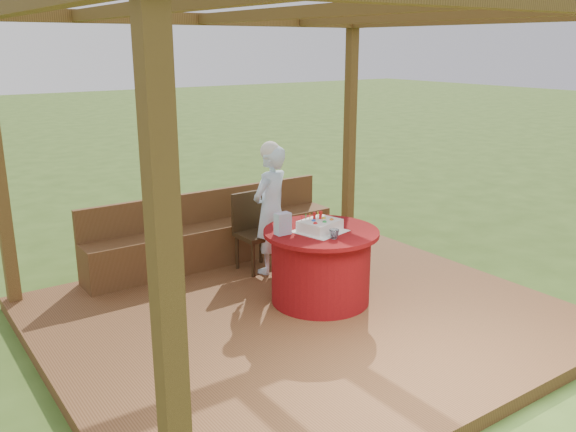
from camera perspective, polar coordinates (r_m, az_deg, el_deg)
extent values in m
plane|color=#36551C|center=(5.78, 1.44, -10.13)|extent=(60.00, 60.00, 0.00)
cube|color=brown|center=(5.76, 1.45, -9.60)|extent=(4.50, 4.00, 0.12)
cube|color=brown|center=(2.73, -11.17, -8.55)|extent=(0.12, 0.12, 2.60)
cube|color=brown|center=(8.08, 5.81, 7.84)|extent=(0.12, 0.12, 2.60)
cube|color=brown|center=(6.81, -8.29, 17.76)|extent=(4.50, 0.14, 0.12)
cube|color=brown|center=(4.29, -23.08, 17.94)|extent=(0.14, 4.00, 0.12)
cube|color=brown|center=(6.70, 17.18, 17.29)|extent=(0.14, 4.00, 0.12)
cube|color=brown|center=(4.55, -12.33, 18.61)|extent=(0.10, 3.70, 0.10)
cube|color=brown|center=(5.21, 1.66, 18.55)|extent=(0.10, 3.70, 0.10)
cube|color=brown|center=(6.07, 12.07, 17.84)|extent=(0.10, 3.70, 0.10)
cube|color=brown|center=(6.99, -6.84, -2.51)|extent=(3.00, 0.42, 0.45)
cube|color=brown|center=(7.03, -7.64, 0.97)|extent=(3.00, 0.06, 0.35)
cylinder|color=maroon|center=(5.88, 3.07, -4.86)|extent=(0.95, 0.95, 0.68)
cylinder|color=maroon|center=(5.76, 3.13, -1.53)|extent=(1.10, 1.10, 0.04)
cube|color=#31210F|center=(6.66, -2.92, -1.79)|extent=(0.41, 0.41, 0.05)
cylinder|color=#31210F|center=(6.51, -3.27, -4.06)|extent=(0.04, 0.04, 0.40)
cylinder|color=#31210F|center=(6.68, -0.99, -3.50)|extent=(0.04, 0.04, 0.40)
cylinder|color=#31210F|center=(6.76, -4.78, -3.32)|extent=(0.04, 0.04, 0.40)
cylinder|color=#31210F|center=(6.93, -2.55, -2.80)|extent=(0.04, 0.04, 0.40)
cube|color=#31210F|center=(6.74, -3.81, 0.41)|extent=(0.40, 0.05, 0.45)
imported|color=#A5D2F5|center=(6.53, -1.63, 0.58)|extent=(0.59, 0.49, 1.39)
sphere|color=white|center=(6.39, -1.67, 6.08)|extent=(0.21, 0.21, 0.21)
cube|color=white|center=(5.72, 2.99, -1.42)|extent=(0.50, 0.50, 0.01)
cube|color=white|center=(5.70, 3.00, -0.90)|extent=(0.42, 0.36, 0.10)
cylinder|color=red|center=(5.69, 2.48, -0.01)|extent=(0.03, 0.03, 0.08)
cylinder|color=red|center=(5.73, 3.04, 0.10)|extent=(0.03, 0.03, 0.08)
sphere|color=red|center=(5.58, 2.57, -0.59)|extent=(0.04, 0.04, 0.04)
sphere|color=green|center=(5.63, 3.44, -0.45)|extent=(0.04, 0.04, 0.04)
sphere|color=orange|center=(5.71, 4.11, -0.24)|extent=(0.04, 0.04, 0.04)
sphere|color=blue|center=(5.66, 2.40, -0.34)|extent=(0.04, 0.04, 0.04)
sphere|color=yellow|center=(5.75, 3.37, -0.11)|extent=(0.04, 0.04, 0.04)
cube|color=#DB8EC0|center=(5.60, -0.50, -0.72)|extent=(0.14, 0.09, 0.20)
imported|color=white|center=(5.51, 4.33, -1.70)|extent=(0.09, 0.09, 0.09)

